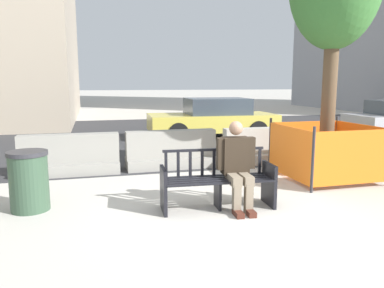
% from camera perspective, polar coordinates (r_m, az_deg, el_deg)
% --- Properties ---
extents(ground_plane, '(200.00, 200.00, 0.00)m').
position_cam_1_polar(ground_plane, '(5.52, 5.75, -10.62)').
color(ground_plane, '#B7B2A8').
extents(street_asphalt, '(120.00, 12.00, 0.01)m').
position_cam_1_polar(street_asphalt, '(13.81, -7.09, 1.40)').
color(street_asphalt, '#333335').
rests_on(street_asphalt, ground).
extents(street_bench, '(1.72, 0.63, 0.88)m').
position_cam_1_polar(street_bench, '(5.68, 3.88, -5.84)').
color(street_bench, black).
rests_on(street_bench, ground).
extents(seated_person, '(0.59, 0.74, 1.31)m').
position_cam_1_polar(seated_person, '(5.64, 6.87, -2.93)').
color(seated_person, '#2D2319').
rests_on(seated_person, ground).
extents(jersey_barrier_centre, '(2.01, 0.70, 0.84)m').
position_cam_1_polar(jersey_barrier_centre, '(8.38, -3.18, -1.30)').
color(jersey_barrier_centre, gray).
rests_on(jersey_barrier_centre, ground).
extents(jersey_barrier_left, '(2.00, 0.69, 0.84)m').
position_cam_1_polar(jersey_barrier_left, '(8.17, -18.09, -2.03)').
color(jersey_barrier_left, gray).
rests_on(jersey_barrier_left, ground).
extents(jersey_barrier_right, '(2.02, 0.73, 0.84)m').
position_cam_1_polar(jersey_barrier_right, '(9.03, 10.99, -0.69)').
color(jersey_barrier_right, '#ADA89E').
rests_on(jersey_barrier_right, ground).
extents(construction_fence, '(1.65, 1.65, 1.15)m').
position_cam_1_polar(construction_fence, '(7.81, 19.70, -0.86)').
color(construction_fence, '#2D2D33').
rests_on(construction_fence, ground).
extents(car_taxi_near, '(4.42, 2.13, 1.36)m').
position_cam_1_polar(car_taxi_near, '(13.01, 3.25, 3.97)').
color(car_taxi_near, '#DBC64C').
rests_on(car_taxi_near, ground).
extents(trash_bin, '(0.58, 0.58, 0.89)m').
position_cam_1_polar(trash_bin, '(6.05, -23.59, -5.16)').
color(trash_bin, '#334C38').
rests_on(trash_bin, ground).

